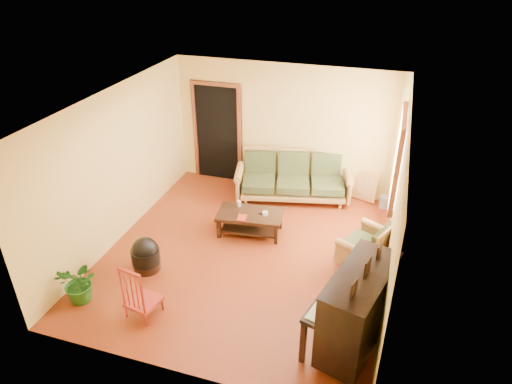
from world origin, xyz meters
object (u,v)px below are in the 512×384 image
(armchair, at_px, (366,242))
(piano, at_px, (357,311))
(footstool, at_px, (146,258))
(potted_plant, at_px, (80,283))
(red_chair, at_px, (142,289))
(ceramic_crock, at_px, (384,202))
(sofa, at_px, (293,177))
(coffee_table, at_px, (250,223))

(armchair, distance_m, piano, 1.80)
(footstool, relative_size, potted_plant, 0.69)
(red_chair, distance_m, potted_plant, 1.00)
(footstool, xyz_separation_m, ceramic_crock, (3.47, 3.09, -0.09))
(sofa, distance_m, coffee_table, 1.51)
(footstool, height_order, potted_plant, potted_plant)
(sofa, relative_size, footstool, 4.98)
(footstool, bearing_deg, red_chair, -62.38)
(potted_plant, bearing_deg, red_chair, 2.09)
(red_chair, xyz_separation_m, potted_plant, (-0.99, -0.04, -0.11))
(coffee_table, bearing_deg, armchair, -7.61)
(red_chair, bearing_deg, sofa, 82.78)
(sofa, bearing_deg, footstool, -133.68)
(sofa, xyz_separation_m, piano, (1.64, -3.49, 0.11))
(ceramic_crock, bearing_deg, armchair, -95.73)
(piano, bearing_deg, coffee_table, 150.01)
(coffee_table, bearing_deg, ceramic_crock, 36.10)
(piano, relative_size, potted_plant, 2.06)
(sofa, relative_size, armchair, 2.72)
(sofa, bearing_deg, potted_plant, -133.49)
(coffee_table, distance_m, red_chair, 2.49)
(piano, bearing_deg, footstool, -175.34)
(sofa, xyz_separation_m, armchair, (1.60, -1.69, -0.07))
(footstool, bearing_deg, piano, -10.22)
(sofa, bearing_deg, red_chair, -121.30)
(footstool, xyz_separation_m, red_chair, (0.47, -0.89, 0.22))
(footstool, bearing_deg, ceramic_crock, 41.62)
(sofa, distance_m, potted_plant, 4.41)
(sofa, xyz_separation_m, footstool, (-1.69, -2.89, -0.27))
(piano, relative_size, footstool, 2.98)
(armchair, height_order, ceramic_crock, armchair)
(coffee_table, xyz_separation_m, potted_plant, (-1.78, -2.39, 0.12))
(ceramic_crock, distance_m, potted_plant, 5.67)
(red_chair, relative_size, ceramic_crock, 3.63)
(footstool, distance_m, potted_plant, 1.07)
(armchair, distance_m, potted_plant, 4.36)
(potted_plant, bearing_deg, ceramic_crock, 45.10)
(armchair, distance_m, footstool, 3.50)
(red_chair, bearing_deg, potted_plant, -167.20)
(coffee_table, height_order, potted_plant, potted_plant)
(footstool, bearing_deg, coffee_table, 49.51)
(red_chair, height_order, ceramic_crock, red_chair)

